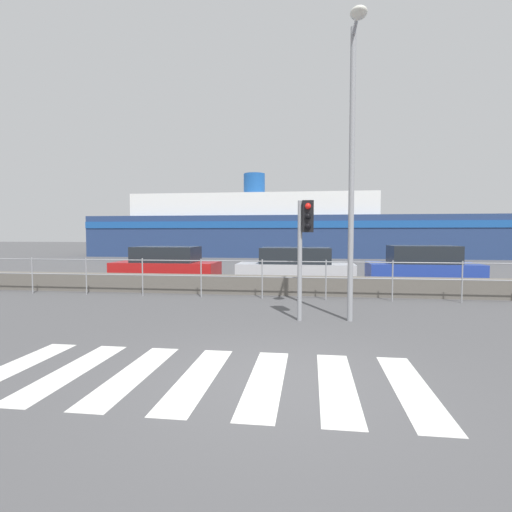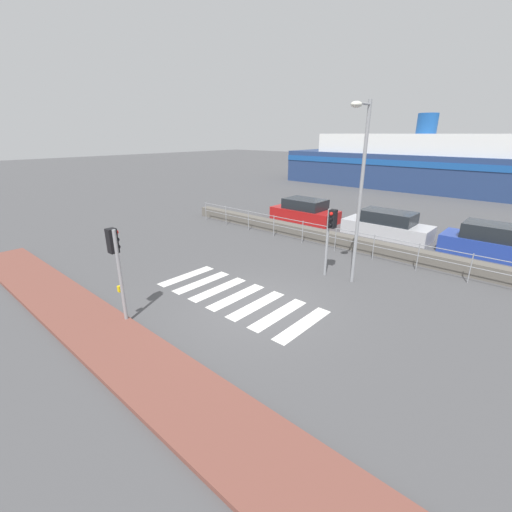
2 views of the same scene
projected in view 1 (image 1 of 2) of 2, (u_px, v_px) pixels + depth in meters
name	position (u px, v px, depth m)	size (l,w,h in m)	color
ground_plane	(273.00, 381.00, 5.13)	(160.00, 160.00, 0.00)	#4C4C4F
crosswalk	(198.00, 377.00, 5.27)	(5.85, 2.40, 0.01)	silver
seawall	(295.00, 285.00, 12.40)	(22.45, 0.55, 0.57)	#605B54
harbor_fence	(294.00, 273.00, 11.51)	(20.24, 0.04, 1.15)	gray
traffic_light_far	(305.00, 233.00, 8.58)	(0.34, 0.32, 2.61)	gray
streetlamp	(353.00, 140.00, 8.25)	(0.32, 1.18, 6.21)	gray
ferry_boat	(294.00, 230.00, 33.64)	(35.80, 6.30, 6.98)	navy
parked_car_red	(167.00, 266.00, 16.22)	(4.17, 1.86, 1.37)	#B21919
parked_car_silver	(296.00, 268.00, 15.51)	(4.47, 1.77, 1.36)	#BCBCC1
parked_car_blue	(422.00, 268.00, 14.87)	(3.96, 1.78, 1.45)	#233D9E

